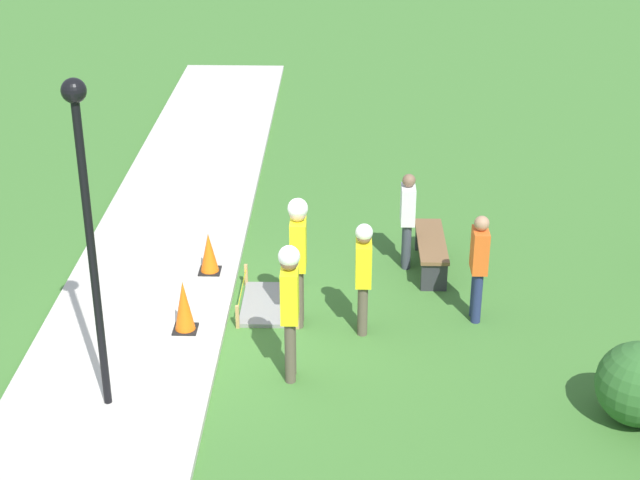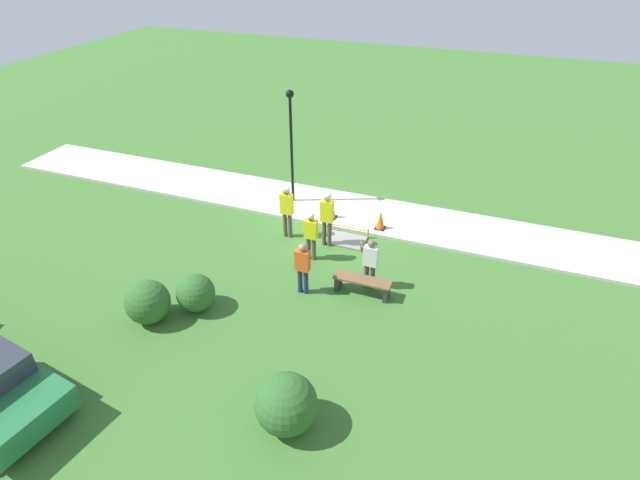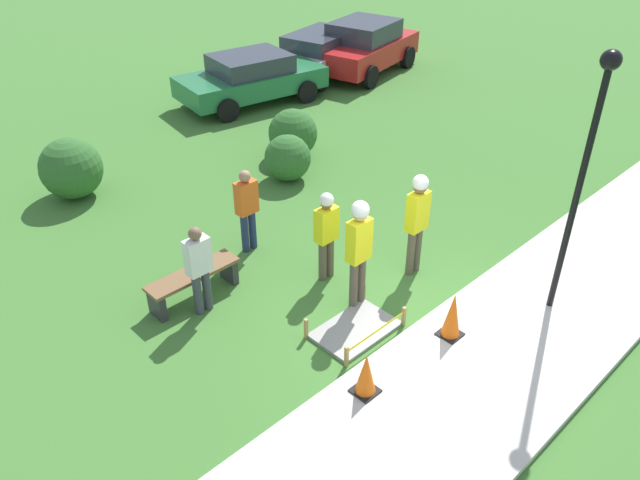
{
  "view_description": "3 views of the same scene",
  "coord_description": "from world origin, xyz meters",
  "views": [
    {
      "loc": [
        11.88,
        1.68,
        7.16
      ],
      "look_at": [
        -1.28,
        1.32,
        0.92
      ],
      "focal_mm": 55.0,
      "sensor_mm": 36.0,
      "label": 1
    },
    {
      "loc": [
        -5.02,
        13.94,
        9.02
      ],
      "look_at": [
        -0.53,
        2.04,
        0.82
      ],
      "focal_mm": 28.0,
      "sensor_mm": 36.0,
      "label": 2
    },
    {
      "loc": [
        -6.5,
        -4.38,
        6.48
      ],
      "look_at": [
        -0.4,
        1.91,
        0.88
      ],
      "focal_mm": 35.0,
      "sensor_mm": 36.0,
      "label": 3
    }
  ],
  "objects": [
    {
      "name": "ground_plane",
      "position": [
        0.0,
        0.0,
        0.0
      ],
      "size": [
        60.0,
        60.0,
        0.0
      ],
      "primitive_type": "plane",
      "color": "#3D702D"
    },
    {
      "name": "sidewalk",
      "position": [
        0.0,
        -1.3,
        0.05
      ],
      "size": [
        28.0,
        2.6,
        0.1
      ],
      "color": "#BCB7AD",
      "rests_on": "ground_plane"
    },
    {
      "name": "wet_concrete_patch",
      "position": [
        -0.9,
        0.6,
        0.04
      ],
      "size": [
        1.35,
        0.91,
        0.36
      ],
      "color": "gray",
      "rests_on": "ground_plane"
    },
    {
      "name": "traffic_cone_near_patch",
      "position": [
        -1.8,
        -0.43,
        0.43
      ],
      "size": [
        0.34,
        0.34,
        0.66
      ],
      "color": "black",
      "rests_on": "sidewalk"
    },
    {
      "name": "traffic_cone_far_patch",
      "position": [
        0.0,
        -0.54,
        0.48
      ],
      "size": [
        0.34,
        0.34,
        0.77
      ],
      "color": "black",
      "rests_on": "sidewalk"
    },
    {
      "name": "park_bench",
      "position": [
        -2.2,
        3.07,
        0.36
      ],
      "size": [
        1.63,
        0.44,
        0.52
      ],
      "color": "#2D2D33",
      "rests_on": "ground_plane"
    },
    {
      "name": "worker_supervisor",
      "position": [
        -0.21,
        1.95,
        0.98
      ],
      "size": [
        0.4,
        0.24,
        1.67
      ],
      "color": "brown",
      "rests_on": "ground_plane"
    },
    {
      "name": "worker_assistant",
      "position": [
        -0.4,
        1.04,
        1.2
      ],
      "size": [
        0.4,
        0.28,
        1.96
      ],
      "color": "brown",
      "rests_on": "ground_plane"
    },
    {
      "name": "worker_trainee",
      "position": [
        1.01,
        1.0,
        1.17
      ],
      "size": [
        0.4,
        0.28,
        1.92
      ],
      "color": "brown",
      "rests_on": "ground_plane"
    },
    {
      "name": "bystander_in_orange_shirt",
      "position": [
        -0.61,
        3.6,
        0.92
      ],
      "size": [
        0.4,
        0.22,
        1.63
      ],
      "color": "navy",
      "rests_on": "ground_plane"
    },
    {
      "name": "bystander_in_gray_shirt",
      "position": [
        -2.3,
        2.68,
        0.89
      ],
      "size": [
        0.4,
        0.22,
        1.59
      ],
      "color": "#383D47",
      "rests_on": "ground_plane"
    },
    {
      "name": "lamppost_near",
      "position": [
        1.78,
        -1.24,
        2.8
      ],
      "size": [
        0.28,
        0.28,
        4.15
      ],
      "color": "black",
      "rests_on": "sidewalk"
    },
    {
      "name": "shrub_rounded_near",
      "position": [
        -1.98,
        7.86,
        0.66
      ],
      "size": [
        1.31,
        1.31,
        1.31
      ],
      "color": "#2D6028",
      "rests_on": "ground_plane"
    },
    {
      "name": "shrub_rounded_mid",
      "position": [
        2.76,
        6.1,
        0.59
      ],
      "size": [
        1.18,
        1.18,
        1.18
      ],
      "color": "#2D6028",
      "rests_on": "ground_plane"
    },
    {
      "name": "shrub_rounded_far",
      "position": [
        1.84,
        5.26,
        0.52
      ],
      "size": [
        1.05,
        1.05,
        1.05
      ],
      "color": "#2D6028",
      "rests_on": "ground_plane"
    }
  ]
}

